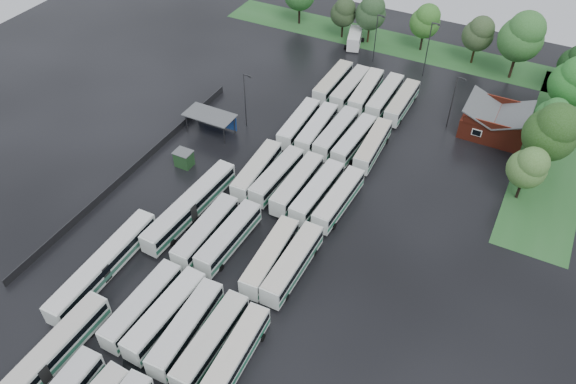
% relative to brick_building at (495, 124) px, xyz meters
% --- Properties ---
extents(ground, '(160.00, 160.00, 0.00)m').
position_rel_brick_building_xyz_m(ground, '(-24.00, -42.77, -1.87)').
color(ground, black).
rests_on(ground, ground).
extents(brick_building, '(10.07, 8.60, 5.39)m').
position_rel_brick_building_xyz_m(brick_building, '(0.00, 0.00, 0.00)').
color(brick_building, maroon).
rests_on(brick_building, ground).
extents(wash_shed, '(8.20, 4.20, 3.58)m').
position_rel_brick_building_xyz_m(wash_shed, '(-41.20, -20.74, 1.12)').
color(wash_shed, '#2D2D30').
rests_on(wash_shed, ground).
extents(utility_hut, '(2.70, 2.20, 2.62)m').
position_rel_brick_building_xyz_m(utility_hut, '(-40.20, -30.17, -0.55)').
color(utility_hut, '#193D1A').
rests_on(utility_hut, ground).
extents(grass_strip_north, '(80.00, 10.00, 0.01)m').
position_rel_brick_building_xyz_m(grass_strip_north, '(-22.00, 22.03, -1.86)').
color(grass_strip_north, '#245624').
rests_on(grass_strip_north, ground).
extents(grass_strip_east, '(10.00, 50.00, 0.01)m').
position_rel_brick_building_xyz_m(grass_strip_east, '(10.00, 0.03, -1.86)').
color(grass_strip_east, '#245624').
rests_on(grass_strip_east, ground).
extents(west_fence, '(0.10, 50.00, 1.20)m').
position_rel_brick_building_xyz_m(west_fence, '(-46.20, -34.77, -1.27)').
color(west_fence, '#2D2D30').
rests_on(west_fence, ground).
extents(bus_r1c0, '(2.77, 12.10, 3.36)m').
position_rel_brick_building_xyz_m(bus_r1c0, '(-28.37, -55.11, -0.02)').
color(bus_r1c0, silver).
rests_on(bus_r1c0, ground).
extents(bus_r1c1, '(3.06, 12.42, 3.43)m').
position_rel_brick_building_xyz_m(bus_r1c1, '(-25.18, -54.91, 0.02)').
color(bus_r1c1, silver).
rests_on(bus_r1c1, ground).
extents(bus_r1c2, '(3.12, 12.31, 3.40)m').
position_rel_brick_building_xyz_m(bus_r1c2, '(-22.04, -55.32, 0.00)').
color(bus_r1c2, silver).
rests_on(bus_r1c2, ground).
extents(bus_r1c3, '(2.70, 12.20, 3.39)m').
position_rel_brick_building_xyz_m(bus_r1c3, '(-18.68, -55.47, -0.00)').
color(bus_r1c3, silver).
rests_on(bus_r1c3, ground).
extents(bus_r1c4, '(3.01, 11.77, 3.25)m').
position_rel_brick_building_xyz_m(bus_r1c4, '(-15.48, -55.50, -0.08)').
color(bus_r1c4, silver).
rests_on(bus_r1c4, ground).
extents(bus_r2c0, '(2.63, 12.26, 3.41)m').
position_rel_brick_building_xyz_m(bus_r2c0, '(-28.34, -41.86, 0.01)').
color(bus_r2c0, silver).
rests_on(bus_r2c0, ground).
extents(bus_r2c1, '(2.90, 12.10, 3.35)m').
position_rel_brick_building_xyz_m(bus_r2c1, '(-25.14, -41.37, -0.02)').
color(bus_r2c1, silver).
rests_on(bus_r2c1, ground).
extents(bus_r2c3, '(3.15, 12.23, 3.37)m').
position_rel_brick_building_xyz_m(bus_r2c3, '(-18.77, -41.85, -0.01)').
color(bus_r2c3, silver).
rests_on(bus_r2c3, ground).
extents(bus_r2c4, '(2.64, 12.37, 3.44)m').
position_rel_brick_building_xyz_m(bus_r2c4, '(-15.74, -41.58, 0.03)').
color(bus_r2c4, silver).
rests_on(bus_r2c4, ground).
extents(bus_r3c0, '(3.08, 12.05, 3.33)m').
position_rel_brick_building_xyz_m(bus_r3c0, '(-28.58, -28.01, -0.04)').
color(bus_r3c0, silver).
rests_on(bus_r3c0, ground).
extents(bus_r3c1, '(3.05, 11.85, 3.27)m').
position_rel_brick_building_xyz_m(bus_r3c1, '(-25.39, -27.71, -0.07)').
color(bus_r3c1, silver).
rests_on(bus_r3c1, ground).
extents(bus_r3c2, '(2.76, 12.16, 3.37)m').
position_rel_brick_building_xyz_m(bus_r3c2, '(-21.93, -28.00, -0.01)').
color(bus_r3c2, silver).
rests_on(bus_r3c2, ground).
extents(bus_r3c3, '(3.08, 12.27, 3.39)m').
position_rel_brick_building_xyz_m(bus_r3c3, '(-18.65, -28.27, -0.00)').
color(bus_r3c3, silver).
rests_on(bus_r3c3, ground).
extents(bus_r3c4, '(3.00, 12.00, 3.31)m').
position_rel_brick_building_xyz_m(bus_r3c4, '(-15.41, -28.17, -0.04)').
color(bus_r3c4, silver).
rests_on(bus_r3c4, ground).
extents(bus_r4c0, '(2.93, 11.92, 3.30)m').
position_rel_brick_building_xyz_m(bus_r4c0, '(-28.40, -14.57, -0.05)').
color(bus_r4c0, silver).
rests_on(bus_r4c0, ground).
extents(bus_r4c1, '(2.92, 12.02, 3.32)m').
position_rel_brick_building_xyz_m(bus_r4c1, '(-25.15, -14.53, -0.04)').
color(bus_r4c1, silver).
rests_on(bus_r4c1, ground).
extents(bus_r4c2, '(2.92, 12.14, 3.36)m').
position_rel_brick_building_xyz_m(bus_r4c2, '(-21.92, -14.18, -0.02)').
color(bus_r4c2, silver).
rests_on(bus_r4c2, ground).
extents(bus_r4c3, '(3.06, 11.80, 3.26)m').
position_rel_brick_building_xyz_m(bus_r4c3, '(-18.71, -14.52, -0.08)').
color(bus_r4c3, silver).
rests_on(bus_r4c3, ground).
extents(bus_r4c4, '(2.89, 11.76, 3.25)m').
position_rel_brick_building_xyz_m(bus_r4c4, '(-15.58, -14.47, -0.08)').
color(bus_r4c4, silver).
rests_on(bus_r4c4, ground).
extents(bus_r5c0, '(2.64, 12.15, 3.38)m').
position_rel_brick_building_xyz_m(bus_r5c0, '(-28.57, -0.47, -0.01)').
color(bus_r5c0, silver).
rests_on(bus_r5c0, ground).
extents(bus_r5c1, '(2.76, 12.10, 3.36)m').
position_rel_brick_building_xyz_m(bus_r5c1, '(-25.16, -0.66, -0.02)').
color(bus_r5c1, silver).
rests_on(bus_r5c1, ground).
extents(bus_r5c2, '(3.17, 12.32, 3.40)m').
position_rel_brick_building_xyz_m(bus_r5c2, '(-22.18, -0.60, 0.00)').
color(bus_r5c2, silver).
rests_on(bus_r5c2, ground).
extents(bus_r5c3, '(2.68, 12.24, 3.40)m').
position_rel_brick_building_xyz_m(bus_r5c3, '(-18.70, -0.62, 0.01)').
color(bus_r5c3, silver).
rests_on(bus_r5c3, ground).
extents(bus_r5c4, '(2.57, 11.77, 3.27)m').
position_rel_brick_building_xyz_m(bus_r5c4, '(-15.48, -0.87, -0.07)').
color(bus_r5c4, silver).
rests_on(bus_r5c4, ground).
extents(artic_bus_west_a, '(2.77, 18.01, 3.34)m').
position_rel_brick_building_xyz_m(artic_bus_west_a, '(-32.99, -65.92, -0.02)').
color(artic_bus_west_a, silver).
rests_on(artic_bus_west_a, ground).
extents(artic_bus_west_b, '(3.43, 18.09, 3.34)m').
position_rel_brick_building_xyz_m(artic_bus_west_b, '(-32.97, -38.77, -0.02)').
color(artic_bus_west_b, silver).
rests_on(artic_bus_west_b, ground).
extents(artic_bus_west_c, '(2.82, 18.02, 3.34)m').
position_rel_brick_building_xyz_m(artic_bus_west_c, '(-36.38, -52.49, -0.02)').
color(artic_bus_west_c, silver).
rests_on(artic_bus_west_c, ground).
extents(minibus, '(4.16, 7.08, 2.91)m').
position_rel_brick_building_xyz_m(minibus, '(-31.71, 17.51, -0.25)').
color(minibus, white).
rests_on(minibus, ground).
extents(tree_north_1, '(5.25, 5.25, 8.69)m').
position_rel_brick_building_xyz_m(tree_north_1, '(-35.28, 19.63, 3.72)').
color(tree_north_1, black).
rests_on(tree_north_1, ground).
extents(tree_north_2, '(6.14, 6.14, 10.18)m').
position_rel_brick_building_xyz_m(tree_north_2, '(-29.67, 20.09, 4.68)').
color(tree_north_2, '#3C2718').
rests_on(tree_north_2, ground).
extents(tree_north_3, '(5.92, 5.92, 9.80)m').
position_rel_brick_building_xyz_m(tree_north_3, '(-18.97, 21.89, 4.44)').
color(tree_north_3, black).
rests_on(tree_north_3, ground).
extents(tree_north_4, '(5.87, 5.87, 9.73)m').
position_rel_brick_building_xyz_m(tree_north_4, '(-8.55, 21.43, 4.39)').
color(tree_north_4, '#312312').
rests_on(tree_north_4, ground).
extents(tree_north_5, '(8.01, 8.01, 13.26)m').
position_rel_brick_building_xyz_m(tree_north_5, '(-0.80, 19.15, 6.67)').
color(tree_north_5, black).
rests_on(tree_north_5, ground).
extents(tree_east_0, '(5.49, 5.49, 9.10)m').
position_rel_brick_building_xyz_m(tree_east_0, '(6.72, -14.31, 3.99)').
color(tree_east_0, black).
rests_on(tree_east_0, ground).
extents(tree_east_1, '(7.67, 7.67, 12.70)m').
position_rel_brick_building_xyz_m(tree_east_1, '(8.24, -7.82, 6.31)').
color(tree_east_1, black).
rests_on(tree_east_1, ground).
extents(tree_east_2, '(5.06, 5.06, 8.38)m').
position_rel_brick_building_xyz_m(tree_east_2, '(7.78, 1.15, 3.52)').
color(tree_east_2, black).
rests_on(tree_east_2, ground).
extents(tree_east_3, '(7.30, 7.30, 12.08)m').
position_rel_brick_building_xyz_m(tree_east_3, '(9.27, 8.64, 5.91)').
color(tree_east_3, '#33261B').
rests_on(tree_east_3, ground).
extents(lamp_post_ne, '(1.46, 0.28, 9.48)m').
position_rel_brick_building_xyz_m(lamp_post_ne, '(-7.05, -1.67, 3.64)').
color(lamp_post_ne, '#2D2D30').
rests_on(lamp_post_ne, ground).
extents(lamp_post_nw, '(1.52, 0.30, 9.88)m').
position_rel_brick_building_xyz_m(lamp_post_nw, '(-36.88, -16.85, 3.87)').
color(lamp_post_nw, '#2D2D30').
rests_on(lamp_post_nw, ground).
extents(lamp_post_back_w, '(1.50, 0.29, 9.71)m').
position_rel_brick_building_xyz_m(lamp_post_back_w, '(-25.79, 13.04, 3.77)').
color(lamp_post_back_w, '#2D2D30').
rests_on(lamp_post_back_w, ground).
extents(lamp_post_back_e, '(1.65, 0.32, 10.72)m').
position_rel_brick_building_xyz_m(lamp_post_back_e, '(-15.50, 12.40, 4.36)').
color(lamp_post_back_e, '#2D2D30').
rests_on(lamp_post_back_e, ground).
extents(puddle_0, '(3.54, 3.54, 0.01)m').
position_rel_brick_building_xyz_m(puddle_0, '(-25.13, -60.29, -1.86)').
color(puddle_0, black).
rests_on(puddle_0, ground).
extents(puddle_2, '(6.08, 6.08, 0.01)m').
position_rel_brick_building_xyz_m(puddle_2, '(-30.90, -38.85, -1.86)').
color(puddle_2, black).
rests_on(puddle_2, ground).
extents(puddle_3, '(4.33, 4.33, 0.01)m').
position_rel_brick_building_xyz_m(puddle_3, '(-18.36, -44.13, -1.86)').
color(puddle_3, black).
rests_on(puddle_3, ground).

